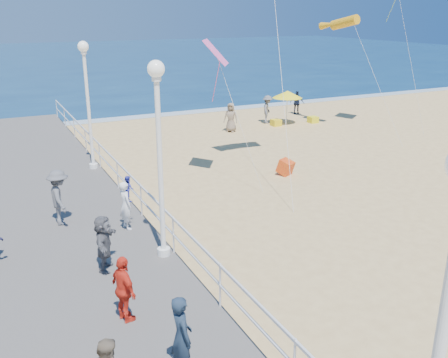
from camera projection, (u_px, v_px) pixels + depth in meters
name	position (u px, v px, depth m)	size (l,w,h in m)	color
ground	(320.00, 232.00, 16.27)	(160.00, 160.00, 0.00)	#D7B470
ocean	(47.00, 61.00, 71.54)	(160.00, 90.00, 0.05)	#0D2C4F
surf_line	(137.00, 117.00, 33.70)	(160.00, 1.20, 0.04)	silver
boardwalk	(87.00, 278.00, 13.08)	(5.00, 44.00, 0.40)	#635F5A
railing	(173.00, 225.00, 13.76)	(0.05, 42.00, 0.55)	white
lamp_post_near	(442.00, 333.00, 5.21)	(0.44, 0.44, 5.32)	white
lamp_post_mid	(159.00, 141.00, 12.87)	(0.44, 0.44, 5.32)	white
lamp_post_far	(87.00, 93.00, 20.52)	(0.44, 0.44, 5.32)	white
woman_holding_toddler	(126.00, 205.00, 15.36)	(0.56, 0.37, 1.54)	white
toddler_held	(128.00, 188.00, 15.39)	(0.39, 0.31, 0.81)	#2F34B1
spectator_0	(182.00, 337.00, 9.09)	(0.60, 0.39, 1.65)	#1A283A
spectator_2	(59.00, 197.00, 15.66)	(1.16, 0.66, 1.79)	#56575B
spectator_3	(124.00, 289.00, 10.73)	(0.90, 0.37, 1.54)	red
spectator_5	(104.00, 243.00, 12.89)	(1.40, 0.45, 1.51)	#58585D
beach_walker_a	(267.00, 109.00, 31.80)	(1.14, 0.66, 1.77)	#5D5D62
beach_walker_b	(297.00, 103.00, 34.56)	(0.94, 0.39, 1.61)	#161E32
beach_walker_c	(231.00, 117.00, 29.51)	(0.84, 0.55, 1.72)	#836F5A
box_kite	(285.00, 169.00, 21.83)	(0.55, 0.55, 0.60)	red
beach_umbrella	(287.00, 94.00, 31.06)	(1.90, 1.90, 2.14)	white
beach_chair_left	(276.00, 123.00, 31.23)	(0.55, 0.55, 0.40)	yellow
beach_chair_right	(313.00, 120.00, 32.10)	(0.55, 0.55, 0.40)	yellow
kite_windsock	(345.00, 22.00, 28.56)	(0.56, 0.56, 2.94)	orange
kite_diamond_pink	(216.00, 52.00, 19.69)	(1.31, 1.31, 0.02)	#FF5DB0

